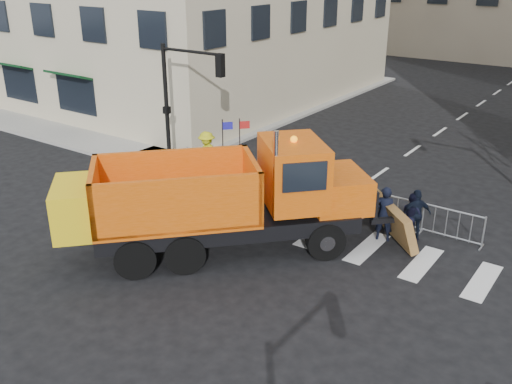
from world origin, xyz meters
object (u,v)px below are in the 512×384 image
Objects in this scene: plow_truck at (219,197)px; cop_c at (416,214)px; cop_a at (384,214)px; cop_b at (412,216)px; worker at (207,154)px.

plow_truck reaches higher than cop_c.
plow_truck is at bearing 23.67° from cop_a.
cop_b is 9.00m from worker.
worker is (-4.39, 4.69, -0.75)m from plow_truck.
worker reaches higher than cop_b.
cop_b is (4.59, 4.38, -1.07)m from plow_truck.
worker is (-8.30, 1.00, 0.17)m from cop_a.
worker is at bearing -46.12° from cop_c.
plow_truck is 6.43m from cop_b.
plow_truck is 5.65× the size of cop_c.
cop_c is (0.82, 0.68, -0.07)m from cop_a.
plow_truck is 5.22× the size of cop_a.
plow_truck reaches higher than worker.
cop_a is 0.98× the size of worker.
plow_truck is 6.52m from cop_c.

